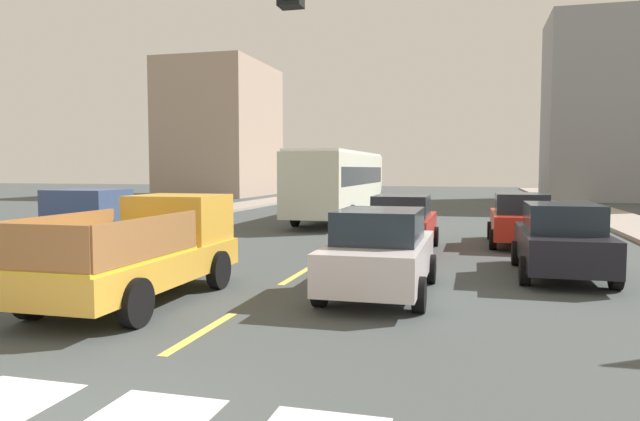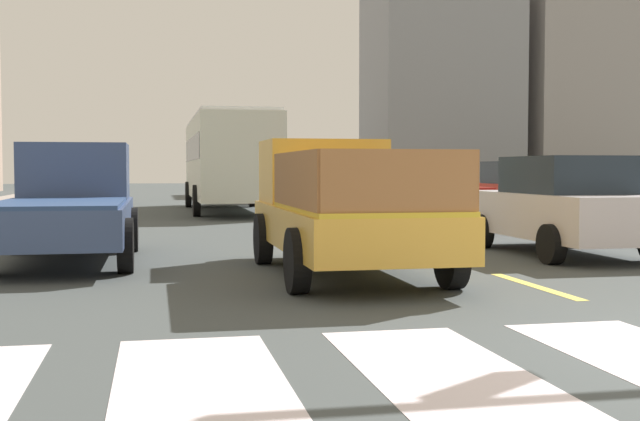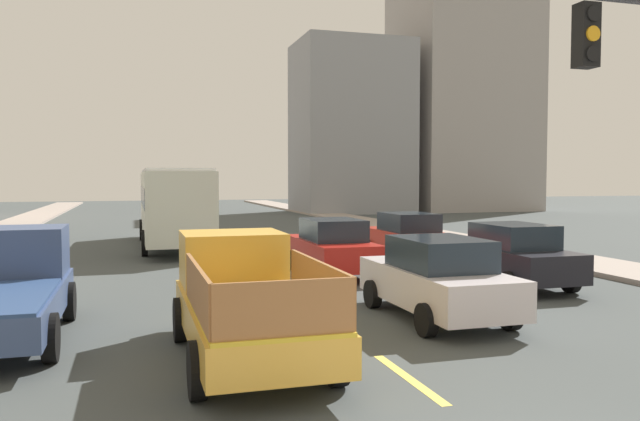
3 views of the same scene
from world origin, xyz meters
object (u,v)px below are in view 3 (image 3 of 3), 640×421
(city_bus, at_px, (173,202))
(pickup_dark, at_px, (7,287))
(sedan_near_left, at_px, (437,278))
(sedan_mid, at_px, (332,247))
(sedan_near_right, at_px, (511,255))
(pickup_stakebed, at_px, (244,299))
(sedan_far, at_px, (407,237))

(city_bus, bearing_deg, pickup_dark, -105.20)
(pickup_dark, relative_size, sedan_near_left, 1.18)
(sedan_mid, height_order, sedan_near_right, same)
(city_bus, bearing_deg, sedan_mid, -66.26)
(city_bus, bearing_deg, pickup_stakebed, -89.79)
(pickup_dark, height_order, city_bus, city_bus)
(sedan_mid, bearing_deg, city_bus, 115.32)
(sedan_far, bearing_deg, pickup_stakebed, -129.12)
(pickup_stakebed, distance_m, city_bus, 17.15)
(sedan_far, distance_m, sedan_near_right, 5.69)
(pickup_dark, height_order, sedan_far, pickup_dark)
(pickup_stakebed, height_order, sedan_near_left, pickup_stakebed)
(sedan_near_right, bearing_deg, pickup_stakebed, -153.71)
(city_bus, bearing_deg, sedan_near_right, -57.05)
(pickup_stakebed, xyz_separation_m, city_bus, (-0.12, 17.12, 1.02))
(sedan_near_left, height_order, sedan_far, same)
(sedan_near_left, bearing_deg, pickup_dark, 172.09)
(sedan_near_left, xyz_separation_m, sedan_near_right, (3.79, 3.01, 0.00))
(sedan_near_left, bearing_deg, sedan_far, 68.11)
(sedan_near_left, xyz_separation_m, sedan_far, (3.30, 8.68, 0.00))
(city_bus, xyz_separation_m, sedan_far, (7.76, -6.98, -1.09))
(pickup_dark, relative_size, sedan_mid, 1.18)
(city_bus, relative_size, sedan_near_right, 2.45)
(sedan_far, bearing_deg, sedan_mid, -148.65)
(sedan_near_left, distance_m, sedan_far, 9.29)
(pickup_stakebed, height_order, city_bus, city_bus)
(sedan_mid, bearing_deg, sedan_near_right, -37.30)
(city_bus, height_order, sedan_near_left, city_bus)
(city_bus, distance_m, sedan_mid, 10.30)
(pickup_stakebed, xyz_separation_m, sedan_near_right, (8.14, 4.46, -0.08))
(sedan_near_left, height_order, sedan_mid, same)
(pickup_stakebed, height_order, sedan_far, pickup_stakebed)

